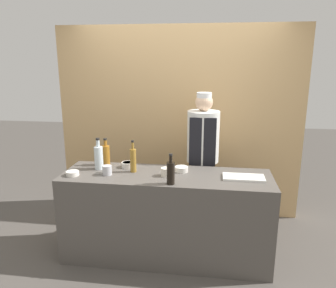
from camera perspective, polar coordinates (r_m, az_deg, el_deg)
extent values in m
plane|color=#4C4742|center=(3.63, -0.29, -18.71)|extent=(14.00, 14.00, 0.00)
cube|color=tan|center=(4.24, 1.86, 3.77)|extent=(3.08, 0.18, 2.40)
cube|color=#514C47|center=(3.41, -0.30, -12.43)|extent=(2.07, 0.63, 0.89)
cylinder|color=silver|center=(3.34, -16.30, -4.92)|extent=(0.13, 0.13, 0.04)
cylinder|color=#703384|center=(3.33, -16.32, -4.67)|extent=(0.10, 0.10, 0.01)
cylinder|color=silver|center=(3.46, -7.03, -3.61)|extent=(0.13, 0.13, 0.06)
cylinder|color=green|center=(3.46, -7.04, -3.30)|extent=(0.11, 0.11, 0.02)
cylinder|color=silver|center=(3.31, 2.36, -4.39)|extent=(0.13, 0.13, 0.05)
cylinder|color=silver|center=(3.31, 2.37, -4.09)|extent=(0.11, 0.11, 0.02)
cube|color=white|center=(3.21, 13.04, -5.71)|extent=(0.39, 0.19, 0.02)
cylinder|color=#9E661E|center=(3.56, -10.76, -1.96)|extent=(0.08, 0.08, 0.21)
cylinder|color=#9E661E|center=(3.53, -10.87, 0.18)|extent=(0.03, 0.03, 0.06)
cylinder|color=black|center=(3.52, -10.90, 0.82)|extent=(0.04, 0.04, 0.02)
cylinder|color=silver|center=(3.43, -11.98, -2.39)|extent=(0.09, 0.09, 0.24)
cylinder|color=silver|center=(3.39, -12.11, 0.10)|extent=(0.04, 0.04, 0.07)
cylinder|color=black|center=(3.38, -12.15, 0.86)|extent=(0.04, 0.04, 0.02)
cylinder|color=black|center=(2.96, 0.47, -5.11)|extent=(0.07, 0.07, 0.21)
cylinder|color=black|center=(2.92, 0.48, -2.63)|extent=(0.03, 0.03, 0.06)
cylinder|color=black|center=(2.91, 0.48, -1.88)|extent=(0.03, 0.03, 0.02)
cylinder|color=olive|center=(3.29, -6.10, -2.90)|extent=(0.06, 0.06, 0.23)
cylinder|color=olive|center=(3.25, -6.17, -0.32)|extent=(0.02, 0.02, 0.07)
cylinder|color=black|center=(3.24, -6.19, 0.46)|extent=(0.03, 0.03, 0.02)
cylinder|color=silver|center=(3.19, -0.43, -4.87)|extent=(0.10, 0.10, 0.08)
cylinder|color=#B7B7BC|center=(3.27, -10.56, -4.51)|extent=(0.09, 0.09, 0.09)
cylinder|color=#28282D|center=(3.91, 5.85, -9.03)|extent=(0.26, 0.26, 0.86)
cylinder|color=silver|center=(3.68, 6.13, 1.30)|extent=(0.36, 0.36, 0.57)
cube|color=black|center=(3.52, 6.03, 0.31)|extent=(0.29, 0.02, 0.53)
sphere|color=beige|center=(3.61, 6.30, 7.23)|extent=(0.19, 0.19, 0.19)
cylinder|color=white|center=(3.61, 6.33, 8.37)|extent=(0.16, 0.16, 0.07)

